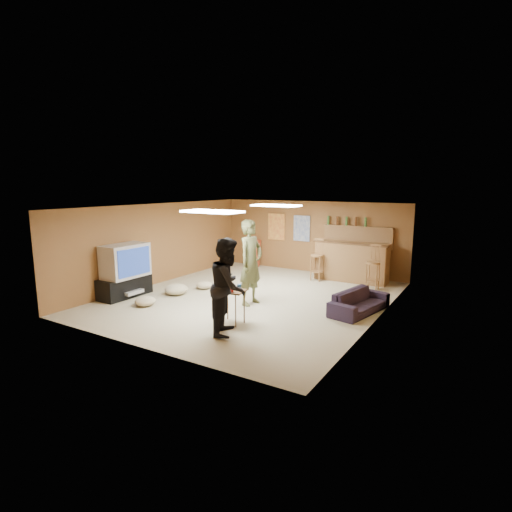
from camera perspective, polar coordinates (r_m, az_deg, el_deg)
The scene contains 32 objects.
ground at distance 9.71m, azimuth -0.62°, elevation -6.00°, with size 7.00×7.00×0.00m, color tan.
ceiling at distance 9.34m, azimuth -0.64°, elevation 7.08°, with size 6.00×7.00×0.02m, color silver.
wall_back at distance 12.54m, azimuth 7.85°, elevation 2.73°, with size 6.00×0.02×2.20m, color brown.
wall_front at distance 6.81m, azimuth -16.40°, elevation -3.89°, with size 6.00×0.02×2.20m, color brown.
wall_left at distance 11.32m, azimuth -13.65°, elevation 1.74°, with size 0.02×7.00×2.20m, color brown.
wall_right at distance 8.31m, azimuth 17.25°, elevation -1.43°, with size 0.02×7.00×2.20m, color brown.
tv_stand at distance 10.28m, azimuth -18.23°, elevation -4.16°, with size 0.55×1.30×0.50m, color black.
dvd_box at distance 10.14m, azimuth -17.39°, elevation -4.89°, with size 0.35×0.50×0.08m, color #B2B2B7.
tv_body at distance 10.09m, azimuth -18.18°, elevation -0.64°, with size 0.60×1.10×0.80m, color #B2B2B7.
tv_screen at distance 9.86m, azimuth -17.00°, elevation -0.82°, with size 0.02×0.95×0.65m, color navy.
bar_counter at distance 11.60m, azimuth 13.51°, elevation -0.81°, with size 2.00×0.60×1.10m, color brown.
bar_lip at distance 11.27m, azimuth 13.23°, elevation 1.73°, with size 2.10×0.12×0.05m, color #442A15.
bar_shelf at distance 11.89m, azimuth 14.36°, elevation 4.05°, with size 2.00×0.18×0.05m, color brown.
bar_backing at distance 11.94m, azimuth 14.33°, elevation 2.62°, with size 2.00×0.14×0.60m, color brown.
poster_left at distance 12.99m, azimuth 2.94°, elevation 4.19°, with size 0.60×0.03×0.85m, color #BF3F26.
poster_right at distance 12.59m, azimuth 6.55°, elevation 3.94°, with size 0.55×0.03×0.80m, color #334C99.
folding_chair_stack at distance 13.37m, azimuth -0.44°, elevation 0.48°, with size 0.50×0.14×0.90m, color #AE3D20.
ceiling_panel_front at distance 8.11m, azimuth -6.28°, elevation 6.33°, with size 1.20×0.60×0.04m, color white.
ceiling_panel_back at distance 10.38m, azimuth 2.89°, elevation 7.21°, with size 1.20×0.60×0.04m, color white.
person_olive at distance 9.01m, azimuth -0.75°, elevation -0.94°, with size 0.71×0.46×1.94m, color brown.
person_black at distance 7.28m, azimuth -4.00°, elevation -4.31°, with size 0.86×0.67×1.78m, color black.
sofa at distance 8.86m, azimuth 14.56°, elevation -6.34°, with size 1.61×0.63×0.47m, color black.
tray_table at distance 7.92m, azimuth -3.52°, elevation -7.25°, with size 0.52×0.41×0.67m, color #442A15.
cup_red_near at distance 7.95m, azimuth -4.16°, elevation -4.30°, with size 0.07×0.07×0.10m, color red.
cup_red_far at distance 7.70m, azimuth -3.53°, elevation -4.73°, with size 0.08×0.08×0.11m, color red.
cup_blue at distance 7.81m, azimuth -2.43°, elevation -4.50°, with size 0.08×0.08×0.12m, color navy.
bar_stool_left at distance 11.48m, azimuth 8.73°, elevation -0.82°, with size 0.34×0.34×1.07m, color brown, non-canonical shape.
bar_stool_right at distance 10.72m, azimuth 16.39°, elevation -1.23°, with size 0.42×0.42×1.32m, color brown, non-canonical shape.
cushion_near_tv at distance 10.18m, azimuth -11.32°, elevation -4.68°, with size 0.58×0.58×0.26m, color tan.
cushion_mid at distance 10.61m, azimuth -7.41°, elevation -4.14°, with size 0.43×0.43×0.19m, color tan.
cushion_far at distance 9.42m, azimuth -15.55°, elevation -6.23°, with size 0.46×0.46×0.21m, color tan.
bottle_row at distance 11.96m, azimuth 12.81°, elevation 4.89°, with size 1.20×0.08×0.26m, color #3F7233, non-canonical shape.
Camera 1 is at (4.92, -7.92, 2.71)m, focal length 28.00 mm.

